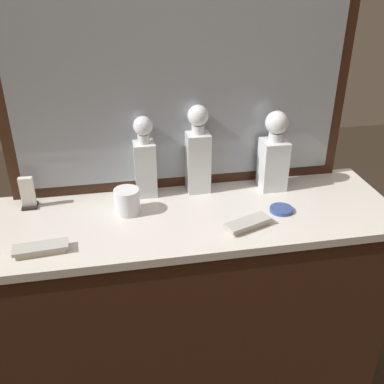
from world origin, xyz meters
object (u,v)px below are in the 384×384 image
at_px(crystal_decanter_left, 145,164).
at_px(silver_brush_left, 248,224).
at_px(crystal_decanter_rear, 198,157).
at_px(napkin_holder, 28,195).
at_px(silver_brush_far_right, 41,249).
at_px(porcelain_dish, 281,210).
at_px(crystal_tumbler_far_right, 127,202).
at_px(crystal_decanter_right, 273,158).

xyz_separation_m(crystal_decanter_left, silver_brush_left, (0.29, -0.28, -0.10)).
relative_size(crystal_decanter_rear, napkin_holder, 2.87).
height_order(silver_brush_far_right, porcelain_dish, silver_brush_far_right).
bearing_deg(crystal_tumbler_far_right, crystal_decanter_left, 57.98).
relative_size(crystal_tumbler_far_right, silver_brush_far_right, 0.54).
height_order(silver_brush_far_right, napkin_holder, napkin_holder).
distance_m(silver_brush_far_right, porcelain_dish, 0.77).
bearing_deg(silver_brush_far_right, crystal_decanter_rear, 30.11).
bearing_deg(crystal_decanter_rear, silver_brush_far_right, -149.89).
distance_m(crystal_decanter_right, porcelain_dish, 0.20).
height_order(crystal_decanter_left, crystal_decanter_rear, crystal_decanter_rear).
distance_m(crystal_decanter_right, crystal_decanter_rear, 0.27).
relative_size(silver_brush_left, napkin_holder, 1.45).
distance_m(silver_brush_far_right, napkin_holder, 0.29).
xyz_separation_m(silver_brush_left, silver_brush_far_right, (-0.62, -0.02, -0.00)).
distance_m(crystal_decanter_rear, silver_brush_left, 0.32).
bearing_deg(crystal_tumbler_far_right, crystal_decanter_rear, 24.59).
relative_size(crystal_decanter_right, silver_brush_left, 1.81).
xyz_separation_m(silver_brush_left, porcelain_dish, (0.14, 0.08, -0.01)).
height_order(crystal_tumbler_far_right, porcelain_dish, crystal_tumbler_far_right).
distance_m(crystal_decanter_rear, napkin_holder, 0.59).
height_order(porcelain_dish, napkin_holder, napkin_holder).
relative_size(silver_brush_left, silver_brush_far_right, 1.01).
relative_size(crystal_decanter_rear, porcelain_dish, 4.07).
bearing_deg(crystal_decanter_rear, crystal_decanter_right, -6.88).
height_order(crystal_decanter_left, napkin_holder, crystal_decanter_left).
relative_size(crystal_tumbler_far_right, napkin_holder, 0.77).
bearing_deg(porcelain_dish, crystal_decanter_left, 154.86).
xyz_separation_m(crystal_tumbler_far_right, silver_brush_left, (0.36, -0.16, -0.03)).
distance_m(crystal_decanter_left, silver_brush_left, 0.41).
bearing_deg(silver_brush_left, napkin_holder, 159.42).
bearing_deg(crystal_decanter_left, crystal_tumbler_far_right, -122.02).
distance_m(crystal_decanter_rear, crystal_tumbler_far_right, 0.30).
bearing_deg(napkin_holder, crystal_tumbler_far_right, -16.68).
bearing_deg(napkin_holder, silver_brush_left, -20.58).
distance_m(crystal_decanter_right, silver_brush_left, 0.31).
height_order(crystal_decanter_rear, silver_brush_far_right, crystal_decanter_rear).
relative_size(crystal_decanter_right, silver_brush_far_right, 1.83).
height_order(crystal_decanter_rear, silver_brush_left, crystal_decanter_rear).
height_order(crystal_decanter_right, silver_brush_far_right, crystal_decanter_right).
bearing_deg(crystal_decanter_rear, silver_brush_left, -69.47).
relative_size(crystal_decanter_left, crystal_decanter_rear, 0.91).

